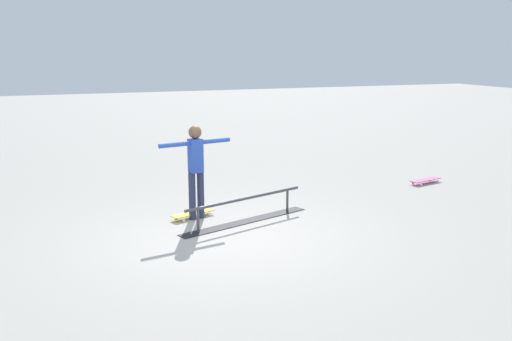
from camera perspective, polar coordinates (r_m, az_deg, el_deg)
name	(u,v)px	position (r m, az deg, el deg)	size (l,w,h in m)	color
ground_plane	(224,237)	(9.02, -3.19, -6.66)	(60.00, 60.00, 0.00)	#ADA89E
grind_rail	(245,211)	(9.70, -1.06, -4.09)	(2.53, 1.05, 0.44)	black
skater_main	(196,165)	(9.76, -6.07, 0.53)	(1.31, 0.32, 1.63)	#2D3351
skateboard_main	(193,213)	(10.03, -6.35, -4.31)	(0.82, 0.46, 0.09)	yellow
loose_skateboard_pink	(425,180)	(13.00, 16.65, -0.92)	(0.82, 0.39, 0.09)	#E05993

